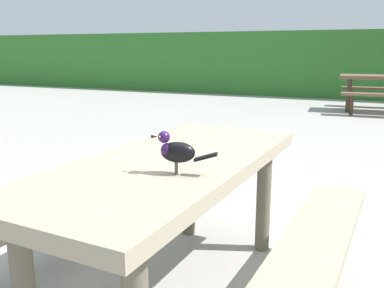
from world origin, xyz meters
name	(u,v)px	position (x,y,z in m)	size (l,w,h in m)	color
ground_plane	(256,281)	(0.00, 0.00, 0.00)	(60.00, 60.00, 0.00)	#A3A099
hedge_wall	(356,64)	(0.00, 10.29, 0.87)	(28.00, 2.13, 1.73)	#2D6B28
picnic_table_foreground	(171,194)	(-0.38, -0.29, 0.56)	(1.78, 1.84, 0.74)	gray
bird_grackle	(175,150)	(-0.24, -0.52, 0.84)	(0.29, 0.10, 0.18)	black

